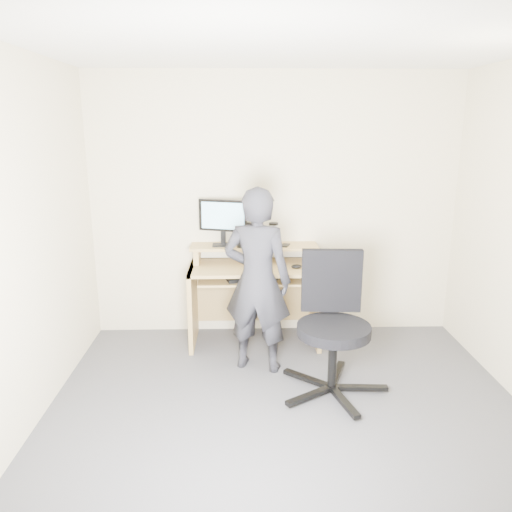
{
  "coord_description": "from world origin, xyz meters",
  "views": [
    {
      "loc": [
        -0.32,
        -2.98,
        2.02
      ],
      "look_at": [
        -0.2,
        1.05,
        0.95
      ],
      "focal_mm": 35.0,
      "sensor_mm": 36.0,
      "label": 1
    }
  ],
  "objects_px": {
    "office_chair": "(333,319)",
    "person": "(257,281)",
    "monitor": "(223,218)",
    "desk": "(254,284)"
  },
  "relations": [
    {
      "from": "desk",
      "to": "office_chair",
      "type": "relative_size",
      "value": 1.14
    },
    {
      "from": "office_chair",
      "to": "person",
      "type": "xyz_separation_m",
      "value": [
        -0.57,
        0.36,
        0.2
      ]
    },
    {
      "from": "office_chair",
      "to": "person",
      "type": "bearing_deg",
      "value": 150.79
    },
    {
      "from": "desk",
      "to": "office_chair",
      "type": "xyz_separation_m",
      "value": [
        0.57,
        -0.97,
        0.03
      ]
    },
    {
      "from": "desk",
      "to": "person",
      "type": "height_order",
      "value": "person"
    },
    {
      "from": "monitor",
      "to": "person",
      "type": "bearing_deg",
      "value": -49.37
    },
    {
      "from": "desk",
      "to": "person",
      "type": "distance_m",
      "value": 0.65
    },
    {
      "from": "office_chair",
      "to": "person",
      "type": "relative_size",
      "value": 0.68
    },
    {
      "from": "monitor",
      "to": "desk",
      "type": "bearing_deg",
      "value": 5.63
    },
    {
      "from": "monitor",
      "to": "person",
      "type": "xyz_separation_m",
      "value": [
        0.3,
        -0.66,
        -0.4
      ]
    }
  ]
}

